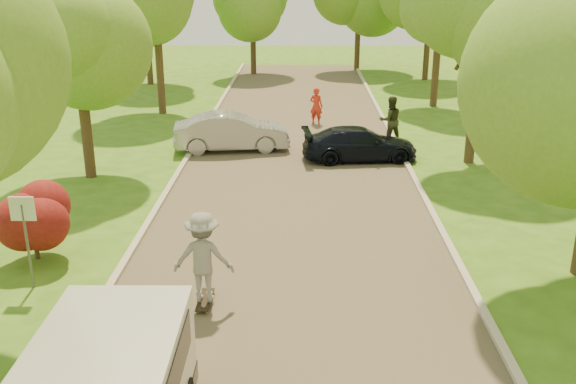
# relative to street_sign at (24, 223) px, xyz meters

# --- Properties ---
(road) EXTENTS (8.00, 60.00, 0.01)m
(road) POSITION_rel_street_sign_xyz_m (5.80, 4.00, -1.56)
(road) COLOR #4C4438
(road) RESTS_ON ground
(curb_left) EXTENTS (0.18, 60.00, 0.12)m
(curb_left) POSITION_rel_street_sign_xyz_m (1.75, 4.00, -1.50)
(curb_left) COLOR #B2AD9E
(curb_left) RESTS_ON ground
(curb_right) EXTENTS (0.18, 60.00, 0.12)m
(curb_right) POSITION_rel_street_sign_xyz_m (9.85, 4.00, -1.50)
(curb_right) COLOR #B2AD9E
(curb_right) RESTS_ON ground
(street_sign) EXTENTS (0.55, 0.06, 2.17)m
(street_sign) POSITION_rel_street_sign_xyz_m (0.00, 0.00, 0.00)
(street_sign) COLOR #59595E
(street_sign) RESTS_ON ground
(red_shrub) EXTENTS (1.70, 1.70, 1.95)m
(red_shrub) POSITION_rel_street_sign_xyz_m (-0.50, 1.50, -0.47)
(red_shrub) COLOR #382619
(red_shrub) RESTS_ON ground
(tree_l_midb) EXTENTS (4.30, 4.20, 6.62)m
(tree_l_midb) POSITION_rel_street_sign_xyz_m (-1.01, 8.00, 3.02)
(tree_l_midb) COLOR #382619
(tree_l_midb) RESTS_ON ground
(tree_r_midb) EXTENTS (4.51, 4.40, 7.01)m
(tree_r_midb) POSITION_rel_street_sign_xyz_m (12.40, 10.00, 3.32)
(tree_r_midb) COLOR #382619
(tree_r_midb) RESTS_ON ground
(silver_sedan) EXTENTS (4.61, 2.14, 1.46)m
(silver_sedan) POSITION_rel_street_sign_xyz_m (3.30, 11.45, -0.83)
(silver_sedan) COLOR #9D9DA1
(silver_sedan) RESTS_ON ground
(dark_sedan) EXTENTS (4.40, 2.17, 1.23)m
(dark_sedan) POSITION_rel_street_sign_xyz_m (8.18, 10.21, -0.95)
(dark_sedan) COLOR black
(dark_sedan) RESTS_ON ground
(longboard) EXTENTS (0.29, 1.02, 0.12)m
(longboard) POSITION_rel_street_sign_xyz_m (3.99, -0.69, -1.45)
(longboard) COLOR black
(longboard) RESTS_ON ground
(skateboarder) EXTENTS (1.29, 0.75, 1.98)m
(skateboarder) POSITION_rel_street_sign_xyz_m (3.99, -0.69, -0.45)
(skateboarder) COLOR gray
(skateboarder) RESTS_ON longboard
(person_striped) EXTENTS (0.72, 0.61, 1.67)m
(person_striped) POSITION_rel_street_sign_xyz_m (6.68, 15.86, -0.73)
(person_striped) COLOR red
(person_striped) RESTS_ON ground
(person_olive) EXTENTS (1.09, 0.93, 1.94)m
(person_olive) POSITION_rel_street_sign_xyz_m (9.60, 12.56, -0.59)
(person_olive) COLOR #2F321E
(person_olive) RESTS_ON ground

